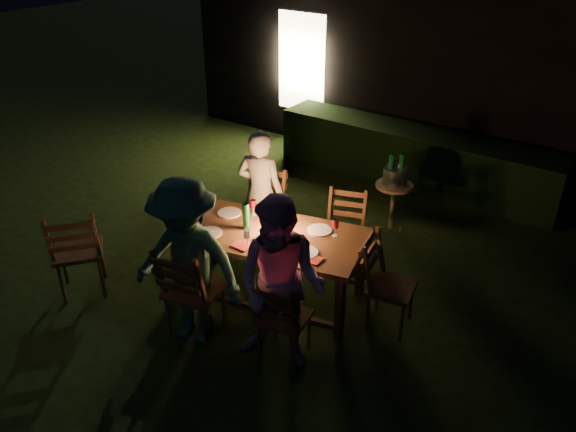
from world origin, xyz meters
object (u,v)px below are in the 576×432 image
Objects in this scene: side_table at (394,190)px; chair_near_right at (283,331)px; dining_table at (270,240)px; ice_bucket at (395,176)px; chair_end at (388,300)px; chair_near_left at (195,305)px; bottle_bucket_a at (391,172)px; person_opp_right at (281,285)px; chair_spare at (81,265)px; bottle_bucket_b at (401,172)px; lantern at (276,218)px; chair_far_left at (260,229)px; person_opp_left at (187,263)px; chair_far_right at (342,247)px; bottle_table at (246,216)px; person_house_side at (261,193)px.

chair_near_right is at bearing -84.74° from side_table.
ice_bucket is (0.38, 2.04, 0.03)m from dining_table.
dining_table is 2.09× the size of chair_end.
bottle_bucket_a is at bearing 66.43° from chair_near_left.
chair_spare is at bearing 175.06° from person_opp_right.
chair_end is at bearing 46.49° from person_opp_right.
ice_bucket is at bearing 65.64° from chair_near_left.
person_opp_right is at bearing -85.64° from bottle_bucket_b.
lantern is at bearing 60.84° from chair_near_left.
lantern is at bearing -98.60° from bottle_bucket_a.
side_table is at bearing -135.48° from chair_far_left.
ice_bucket reaches higher than dining_table.
lantern is 1.97m from bottle_bucket_a.
person_opp_left reaches higher than person_opp_right.
lantern is at bearing -88.48° from chair_end.
bottle_bucket_a is (0.56, 2.91, -0.04)m from person_opp_left.
chair_far_right is at bearing -94.30° from bottle_bucket_b.
bottle_table is 2.15m from bottle_bucket_a.
chair_end is 3.18m from chair_spare.
chair_far_right is at bearing 59.25° from chair_near_left.
bottle_bucket_b is (1.06, 1.45, 0.47)m from chair_far_left.
chair_far_right is at bearing 54.53° from dining_table.
lantern is at bearing -101.02° from bottle_bucket_b.
person_house_side is 0.92× the size of person_opp_left.
chair_far_left is at bearing -5.13° from chair_far_right.
person_opp_left is (1.44, 0.16, 0.50)m from chair_spare.
person_opp_right reaches higher than ice_bucket.
person_opp_left is (-0.86, -0.27, 0.54)m from chair_near_right.
person_opp_right is 0.90m from person_opp_left.
chair_far_right is at bearing 177.11° from person_house_side.
person_house_side is 0.92× the size of person_opp_right.
dining_table is at bearing 118.76° from person_house_side.
bottle_table reaches higher than chair_far_left.
person_house_side reaches higher than chair_near_left.
bottle_bucket_b is at bearing -141.82° from person_house_side.
chair_near_right is 2.95× the size of bottle_bucket_a.
bottle_table is (1.43, 1.01, 0.59)m from chair_spare.
bottle_table is at bearing 130.49° from person_opp_right.
chair_spare is 2.08m from person_house_side.
lantern is 0.30m from bottle_table.
person_opp_left reaches higher than bottle_bucket_a.
bottle_bucket_b reaches higher than side_table.
person_opp_right is 4.68× the size of lantern.
chair_far_left is at bearing -125.59° from ice_bucket.
chair_near_right is 2.70m from side_table.
chair_end is 1.92m from person_house_side.
chair_near_left is at bearing -120.28° from dining_table.
chair_end is at bearing 0.06° from dining_table.
chair_far_right is 3.39× the size of bottle_table.
chair_far_left is 0.63× the size of person_opp_left.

